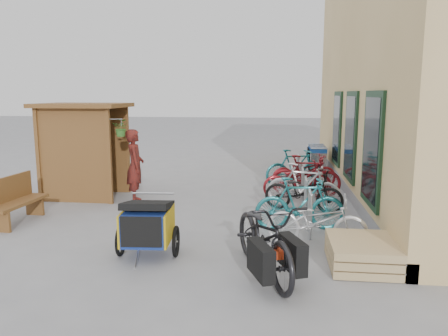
# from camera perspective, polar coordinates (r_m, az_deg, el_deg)

# --- Properties ---
(ground) EXTENTS (80.00, 80.00, 0.00)m
(ground) POSITION_cam_1_polar(r_m,az_deg,el_deg) (8.62, -4.55, -8.19)
(ground) COLOR gray
(kiosk) EXTENTS (2.49, 1.65, 2.40)m
(kiosk) POSITION_cam_1_polar(r_m,az_deg,el_deg) (11.66, -18.20, 3.86)
(kiosk) COLOR brown
(kiosk) RESTS_ON ground
(bike_rack) EXTENTS (0.05, 5.35, 0.86)m
(bike_rack) POSITION_cam_1_polar(r_m,az_deg,el_deg) (10.67, 10.24, -1.94)
(bike_rack) COLOR #A5A8AD
(bike_rack) RESTS_ON ground
(pallet_stack) EXTENTS (1.00, 1.20, 0.40)m
(pallet_stack) POSITION_cam_1_polar(r_m,az_deg,el_deg) (7.20, 17.55, -10.55)
(pallet_stack) COLOR tan
(pallet_stack) RESTS_ON ground
(bench) EXTENTS (0.55, 1.56, 0.97)m
(bench) POSITION_cam_1_polar(r_m,az_deg,el_deg) (9.96, -25.73, -3.74)
(bench) COLOR brown
(bench) RESTS_ON ground
(shopping_carts) EXTENTS (0.52, 2.08, 0.94)m
(shopping_carts) POSITION_cam_1_polar(r_m,az_deg,el_deg) (15.13, 11.94, 1.56)
(shopping_carts) COLOR silver
(shopping_carts) RESTS_ON ground
(child_trailer) EXTENTS (1.02, 1.69, 0.98)m
(child_trailer) POSITION_cam_1_polar(r_m,az_deg,el_deg) (7.31, -9.95, -7.13)
(child_trailer) COLOR #1C339C
(child_trailer) RESTS_ON ground
(cargo_bike) EXTENTS (1.54, 2.33, 1.16)m
(cargo_bike) POSITION_cam_1_polar(r_m,az_deg,el_deg) (6.48, 5.36, -9.02)
(cargo_bike) COLOR black
(cargo_bike) RESTS_ON ground
(person_kiosk) EXTENTS (0.62, 0.76, 1.80)m
(person_kiosk) POSITION_cam_1_polar(r_m,az_deg,el_deg) (10.86, -11.54, 0.26)
(person_kiosk) COLOR maroon
(person_kiosk) RESTS_ON ground
(bike_0) EXTENTS (1.80, 0.79, 0.92)m
(bike_0) POSITION_cam_1_polar(r_m,az_deg,el_deg) (7.83, 12.01, -6.74)
(bike_0) COLOR silver
(bike_0) RESTS_ON ground
(bike_1) EXTENTS (1.80, 0.68, 1.05)m
(bike_1) POSITION_cam_1_polar(r_m,az_deg,el_deg) (8.64, 9.89, -4.63)
(bike_1) COLOR teal
(bike_1) RESTS_ON ground
(bike_2) EXTENTS (1.89, 1.08, 0.94)m
(bike_2) POSITION_cam_1_polar(r_m,az_deg,el_deg) (10.00, 10.34, -3.00)
(bike_2) COLOR black
(bike_2) RESTS_ON ground
(bike_3) EXTENTS (1.83, 1.04, 1.06)m
(bike_3) POSITION_cam_1_polar(r_m,az_deg,el_deg) (10.25, 10.34, -2.36)
(bike_3) COLOR silver
(bike_3) RESTS_ON ground
(bike_4) EXTENTS (1.89, 1.03, 0.94)m
(bike_4) POSITION_cam_1_polar(r_m,az_deg,el_deg) (11.24, 9.60, -1.56)
(bike_4) COLOR maroon
(bike_4) RESTS_ON ground
(bike_5) EXTENTS (1.81, 0.61, 1.07)m
(bike_5) POSITION_cam_1_polar(r_m,az_deg,el_deg) (11.52, 10.66, -0.99)
(bike_5) COLOR maroon
(bike_5) RESTS_ON ground
(bike_6) EXTENTS (1.93, 1.04, 0.96)m
(bike_6) POSITION_cam_1_polar(r_m,az_deg,el_deg) (12.40, 10.42, -0.49)
(bike_6) COLOR maroon
(bike_6) RESTS_ON ground
(bike_7) EXTENTS (1.85, 1.08, 1.07)m
(bike_7) POSITION_cam_1_polar(r_m,az_deg,el_deg) (12.71, 9.29, 0.05)
(bike_7) COLOR teal
(bike_7) RESTS_ON ground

